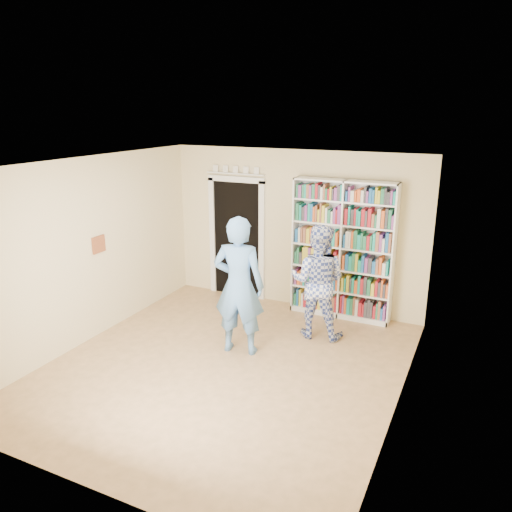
{
  "coord_description": "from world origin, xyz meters",
  "views": [
    {
      "loc": [
        2.94,
        -5.26,
        3.36
      ],
      "look_at": [
        0.03,
        0.9,
        1.32
      ],
      "focal_mm": 35.0,
      "sensor_mm": 36.0,
      "label": 1
    }
  ],
  "objects": [
    {
      "name": "man_plaid",
      "position": [
        0.78,
        1.46,
        0.87
      ],
      "size": [
        0.91,
        0.74,
        1.74
      ],
      "primitive_type": "imported",
      "rotation": [
        0.0,
        0.0,
        3.24
      ],
      "color": "#314496",
      "rests_on": "floor"
    },
    {
      "name": "ceiling",
      "position": [
        0.0,
        0.0,
        2.7
      ],
      "size": [
        5.0,
        5.0,
        0.0
      ],
      "primitive_type": "plane",
      "rotation": [
        3.14,
        0.0,
        0.0
      ],
      "color": "white",
      "rests_on": "wall_back"
    },
    {
      "name": "wall_right",
      "position": [
        2.25,
        0.0,
        1.35
      ],
      "size": [
        0.0,
        5.0,
        5.0
      ],
      "primitive_type": "plane",
      "rotation": [
        1.57,
        0.0,
        -1.57
      ],
      "color": "beige",
      "rests_on": "floor"
    },
    {
      "name": "bookshelf",
      "position": [
        0.89,
        2.34,
        1.15
      ],
      "size": [
        1.65,
        0.31,
        2.27
      ],
      "rotation": [
        0.0,
        0.0,
        0.24
      ],
      "color": "white",
      "rests_on": "floor"
    },
    {
      "name": "floor",
      "position": [
        0.0,
        0.0,
        0.0
      ],
      "size": [
        5.0,
        5.0,
        0.0
      ],
      "primitive_type": "plane",
      "color": "olive",
      "rests_on": "ground"
    },
    {
      "name": "doorway",
      "position": [
        -1.1,
        2.48,
        1.18
      ],
      "size": [
        1.1,
        0.08,
        2.43
      ],
      "color": "black",
      "rests_on": "floor"
    },
    {
      "name": "man_blue",
      "position": [
        -0.04,
        0.5,
        0.99
      ],
      "size": [
        0.79,
        0.6,
        1.97
      ],
      "primitive_type": "imported",
      "rotation": [
        0.0,
        0.0,
        3.33
      ],
      "color": "#5789C2",
      "rests_on": "floor"
    },
    {
      "name": "wall_back",
      "position": [
        0.0,
        2.5,
        1.35
      ],
      "size": [
        4.5,
        0.0,
        4.5
      ],
      "primitive_type": "plane",
      "rotation": [
        1.57,
        0.0,
        0.0
      ],
      "color": "beige",
      "rests_on": "floor"
    },
    {
      "name": "wall_art",
      "position": [
        -2.23,
        0.2,
        1.4
      ],
      "size": [
        0.03,
        0.25,
        0.25
      ],
      "primitive_type": "cube",
      "color": "maroon",
      "rests_on": "wall_left"
    },
    {
      "name": "wall_left",
      "position": [
        -2.25,
        0.0,
        1.35
      ],
      "size": [
        0.0,
        5.0,
        5.0
      ],
      "primitive_type": "plane",
      "rotation": [
        1.57,
        0.0,
        1.57
      ],
      "color": "beige",
      "rests_on": "floor"
    },
    {
      "name": "paper_sheet",
      "position": [
        0.91,
        1.29,
        0.88
      ],
      "size": [
        0.16,
        0.1,
        0.26
      ],
      "primitive_type": "cube",
      "rotation": [
        0.0,
        0.0,
        0.53
      ],
      "color": "white",
      "rests_on": "man_plaid"
    }
  ]
}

